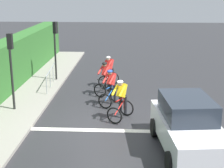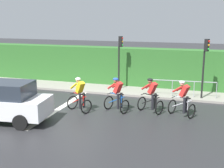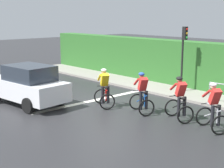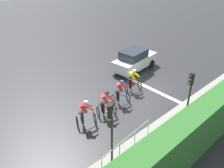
% 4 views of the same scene
% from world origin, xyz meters
% --- Properties ---
extents(ground_plane, '(80.00, 80.00, 0.00)m').
position_xyz_m(ground_plane, '(0.00, 0.00, 0.00)').
color(ground_plane, '#28282B').
extents(sidewalk_kerb, '(2.80, 25.54, 0.12)m').
position_xyz_m(sidewalk_kerb, '(-4.18, 2.00, 0.06)').
color(sidewalk_kerb, gray).
rests_on(sidewalk_kerb, ground).
extents(stone_wall_low, '(0.44, 25.54, 0.64)m').
position_xyz_m(stone_wall_low, '(-5.08, 2.00, 0.32)').
color(stone_wall_low, gray).
rests_on(stone_wall_low, ground).
extents(hedge_wall, '(1.10, 25.54, 2.52)m').
position_xyz_m(hedge_wall, '(-5.38, 2.00, 1.26)').
color(hedge_wall, '#2D6628').
rests_on(hedge_wall, ground).
extents(road_marking_stop_line, '(7.00, 0.30, 0.01)m').
position_xyz_m(road_marking_stop_line, '(0.00, -0.47, 0.00)').
color(road_marking_stop_line, silver).
rests_on(road_marking_stop_line, ground).
extents(cyclist_lead, '(1.10, 1.27, 1.66)m').
position_xyz_m(cyclist_lead, '(-0.21, 5.46, 0.80)').
color(cyclist_lead, black).
rests_on(cyclist_lead, ground).
extents(cyclist_second, '(1.07, 1.27, 1.66)m').
position_xyz_m(cyclist_second, '(-0.30, 3.99, 0.80)').
color(cyclist_second, black).
rests_on(cyclist_second, ground).
extents(cyclist_mid, '(1.07, 1.26, 1.66)m').
position_xyz_m(cyclist_mid, '(0.06, 2.41, 0.80)').
color(cyclist_mid, black).
rests_on(cyclist_mid, ground).
extents(cyclist_fourth, '(1.09, 1.27, 1.66)m').
position_xyz_m(cyclist_fourth, '(0.57, 0.69, 0.80)').
color(cyclist_fourth, black).
rests_on(cyclist_fourth, ground).
extents(car_white, '(2.24, 4.27, 1.76)m').
position_xyz_m(car_white, '(2.78, -1.94, 0.87)').
color(car_white, silver).
rests_on(car_white, ground).
extents(traffic_light_near_crossing, '(0.21, 0.31, 3.34)m').
position_xyz_m(traffic_light_near_crossing, '(-4.02, 1.38, 2.22)').
color(traffic_light_near_crossing, black).
rests_on(traffic_light_near_crossing, ground).
extents(traffic_light_far_junction, '(0.27, 0.29, 3.34)m').
position_xyz_m(traffic_light_far_junction, '(-3.22, 6.31, 2.22)').
color(traffic_light_far_junction, black).
rests_on(traffic_light_far_junction, ground).
extents(pedestrian_railing_kerbside, '(0.34, 3.58, 1.03)m').
position_xyz_m(pedestrian_railing_kerbside, '(-3.28, 5.26, 0.79)').
color(pedestrian_railing_kerbside, '#999EA3').
rests_on(pedestrian_railing_kerbside, ground).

